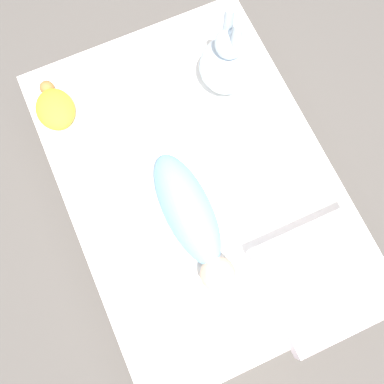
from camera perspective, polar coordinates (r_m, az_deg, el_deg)
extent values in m
plane|color=#514C47|center=(1.81, 0.54, -0.46)|extent=(12.00, 12.00, 0.00)
cube|color=white|center=(1.70, 0.58, 0.61)|extent=(1.29, 0.92, 0.23)
ellipsoid|color=#7FB7E5|center=(1.47, -0.67, -2.10)|extent=(0.41, 0.16, 0.18)
sphere|color=#DBB293|center=(1.44, 3.30, -10.37)|extent=(0.11, 0.11, 0.11)
cube|color=white|center=(1.53, 16.26, -10.66)|extent=(0.36, 0.37, 0.09)
sphere|color=silver|center=(1.66, 4.51, 15.70)|extent=(0.20, 0.20, 0.20)
sphere|color=silver|center=(1.55, 4.91, 18.33)|extent=(0.11, 0.11, 0.11)
cylinder|color=silver|center=(1.47, 5.71, 19.28)|extent=(0.03, 0.03, 0.10)
cylinder|color=silver|center=(1.50, 4.68, 20.97)|extent=(0.03, 0.03, 0.10)
ellipsoid|color=yellow|center=(1.72, -16.98, 10.03)|extent=(0.17, 0.14, 0.07)
sphere|color=orange|center=(1.78, -17.95, 12.49)|extent=(0.05, 0.05, 0.05)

